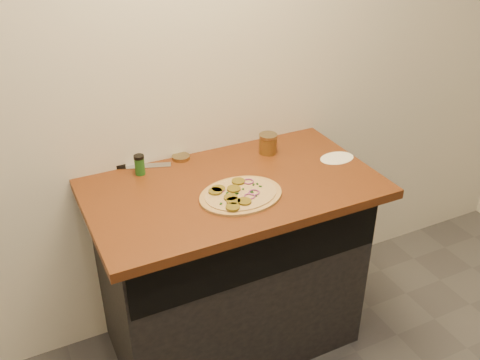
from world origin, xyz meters
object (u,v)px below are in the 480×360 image
pizza (240,195)px  salsa_jar (268,144)px  chefs_knife (128,166)px  spice_shaker (140,165)px

pizza → salsa_jar: 0.41m
chefs_knife → spice_shaker: (0.03, -0.08, 0.04)m
chefs_knife → spice_shaker: 0.09m
pizza → spice_shaker: size_ratio=4.21×
pizza → salsa_jar: size_ratio=4.06×
pizza → spice_shaker: (-0.30, 0.35, 0.04)m
pizza → salsa_jar: (0.28, 0.29, 0.04)m
chefs_knife → salsa_jar: bearing=-12.9°
spice_shaker → salsa_jar: bearing=-6.0°
pizza → chefs_knife: pizza is taller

